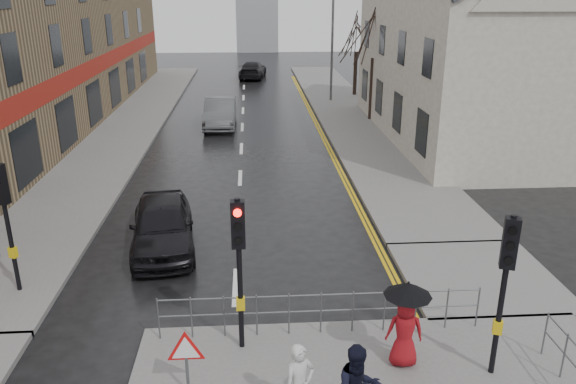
{
  "coord_description": "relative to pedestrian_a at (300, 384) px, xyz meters",
  "views": [
    {
      "loc": [
        0.51,
        -10.05,
        7.4
      ],
      "look_at": [
        1.53,
        5.23,
        1.81
      ],
      "focal_mm": 35.0,
      "sensor_mm": 36.0,
      "label": 1
    }
  ],
  "objects": [
    {
      "name": "car_parked",
      "position": [
        -3.45,
        7.55,
        -0.14
      ],
      "size": [
        2.36,
        4.67,
        1.52
      ],
      "primitive_type": "imported",
      "rotation": [
        0.0,
        0.0,
        0.13
      ],
      "color": "black",
      "rests_on": "ground"
    },
    {
      "name": "traffic_signal_far_left",
      "position": [
        -6.75,
        5.06,
        1.55
      ],
      "size": [
        0.34,
        0.33,
        3.4
      ],
      "color": "black",
      "rests_on": "left_pavement"
    },
    {
      "name": "pedestrian_a",
      "position": [
        0.0,
        0.0,
        0.0
      ],
      "size": [
        0.65,
        0.55,
        1.53
      ],
      "primitive_type": "imported",
      "rotation": [
        0.0,
        0.0,
        0.39
      ],
      "color": "silver",
      "rests_on": "near_pavement"
    },
    {
      "name": "building_left_terrace",
      "position": [
        -13.25,
        24.05,
        4.1
      ],
      "size": [
        8.0,
        42.0,
        10.0
      ],
      "primitive_type": "cube",
      "color": "olive",
      "rests_on": "ground"
    },
    {
      "name": "street_lamp",
      "position": [
        4.57,
        30.05,
        3.8
      ],
      "size": [
        1.83,
        0.25,
        8.0
      ],
      "color": "#595B5E",
      "rests_on": "right_pavement"
    },
    {
      "name": "tree_far",
      "position": [
        6.75,
        32.05,
        3.52
      ],
      "size": [
        2.4,
        2.4,
        5.64
      ],
      "color": "#2F211A",
      "rests_on": "right_pavement"
    },
    {
      "name": "guard_railing_front",
      "position": [
        0.7,
        2.65,
        -0.04
      ],
      "size": [
        7.14,
        0.04,
        1.0
      ],
      "color": "#595B5E",
      "rests_on": "near_pavement"
    },
    {
      "name": "car_mid",
      "position": [
        -2.46,
        23.25,
        -0.12
      ],
      "size": [
        1.71,
        4.79,
        1.57
      ],
      "primitive_type": "imported",
      "rotation": [
        0.0,
        0.0,
        -0.01
      ],
      "color": "#4B4E50",
      "rests_on": "ground"
    },
    {
      "name": "left_pavement",
      "position": [
        -7.75,
        25.05,
        -0.83
      ],
      "size": [
        4.0,
        44.0,
        0.14
      ],
      "primitive_type": "cube",
      "color": "#605E5B",
      "rests_on": "ground"
    },
    {
      "name": "tree_near",
      "position": [
        6.25,
        24.05,
        4.23
      ],
      "size": [
        2.4,
        2.4,
        6.58
      ],
      "color": "#2F211A",
      "rests_on": "right_pavement"
    },
    {
      "name": "traffic_signal_near_left",
      "position": [
        -1.05,
        2.25,
        1.55
      ],
      "size": [
        0.28,
        0.27,
        3.4
      ],
      "color": "black",
      "rests_on": "near_pavement"
    },
    {
      "name": "car_far",
      "position": [
        -0.51,
        41.14,
        -0.19
      ],
      "size": [
        2.62,
        5.13,
        1.43
      ],
      "primitive_type": "imported",
      "rotation": [
        0.0,
        0.0,
        3.01
      ],
      "color": "black",
      "rests_on": "ground"
    },
    {
      "name": "traffic_signal_near_right",
      "position": [
        3.95,
        1.05,
        1.55
      ],
      "size": [
        0.34,
        0.33,
        3.4
      ],
      "color": "black",
      "rests_on": "near_pavement"
    },
    {
      "name": "ground",
      "position": [
        -1.25,
        2.05,
        -0.9
      ],
      "size": [
        120.0,
        120.0,
        0.0
      ],
      "primitive_type": "plane",
      "color": "black",
      "rests_on": "ground"
    },
    {
      "name": "right_pavement",
      "position": [
        5.25,
        27.05,
        -0.83
      ],
      "size": [
        4.0,
        40.0,
        0.14
      ],
      "primitive_type": "cube",
      "color": "#605E5B",
      "rests_on": "ground"
    },
    {
      "name": "pedestrian_with_umbrella",
      "position": [
        2.24,
        1.45,
        0.31
      ],
      "size": [
        0.96,
        0.96,
        1.86
      ],
      "color": "maroon",
      "rests_on": "near_pavement"
    },
    {
      "name": "pavement_bridge_right",
      "position": [
        5.25,
        5.05,
        -0.83
      ],
      "size": [
        4.0,
        4.2,
        0.14
      ],
      "primitive_type": "cube",
      "color": "#605E5B",
      "rests_on": "ground"
    },
    {
      "name": "warning_sign",
      "position": [
        -2.05,
        0.85,
        0.14
      ],
      "size": [
        0.8,
        0.07,
        1.35
      ],
      "color": "#595B5E",
      "rests_on": "near_pavement"
    },
    {
      "name": "building_right_cream",
      "position": [
        10.75,
        20.05,
        3.88
      ],
      "size": [
        9.0,
        16.4,
        10.1
      ],
      "color": "beige",
      "rests_on": "ground"
    }
  ]
}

